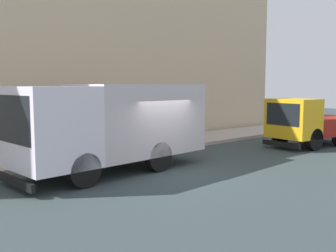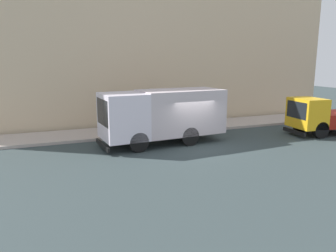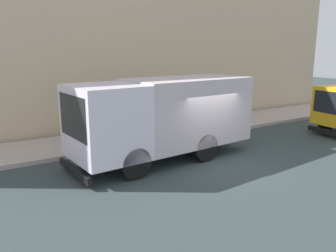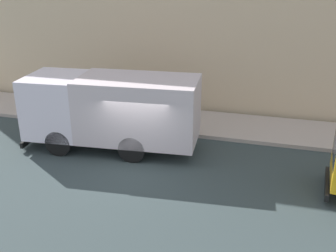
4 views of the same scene
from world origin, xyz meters
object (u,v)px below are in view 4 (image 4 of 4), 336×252
object	(u,v)px
pedestrian_walking	(120,93)
street_sign_post	(139,95)
pedestrian_standing	(147,104)
traffic_cone_orange	(80,111)
large_utility_truck	(112,108)

from	to	relation	value
pedestrian_walking	street_sign_post	distance (m)	2.54
pedestrian_standing	traffic_cone_orange	distance (m)	3.40
large_utility_truck	traffic_cone_orange	xyz separation A→B (m)	(2.49, 2.80, -1.25)
traffic_cone_orange	street_sign_post	size ratio (longest dim) A/B	0.26
pedestrian_walking	traffic_cone_orange	world-z (taller)	pedestrian_walking
traffic_cone_orange	street_sign_post	bearing A→B (deg)	-93.53
street_sign_post	pedestrian_standing	bearing A→B (deg)	-15.54
pedestrian_walking	street_sign_post	world-z (taller)	street_sign_post
large_utility_truck	pedestrian_walking	size ratio (longest dim) A/B	4.31
large_utility_truck	pedestrian_standing	world-z (taller)	large_utility_truck
large_utility_truck	pedestrian_standing	distance (m)	3.00
pedestrian_walking	pedestrian_standing	xyz separation A→B (m)	(-1.23, -1.84, -0.04)
pedestrian_walking	street_sign_post	xyz separation A→B (m)	(-1.81, -1.68, 0.58)
large_utility_truck	pedestrian_walking	xyz separation A→B (m)	(4.10, 1.31, -0.69)
pedestrian_walking	street_sign_post	bearing A→B (deg)	-5.12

